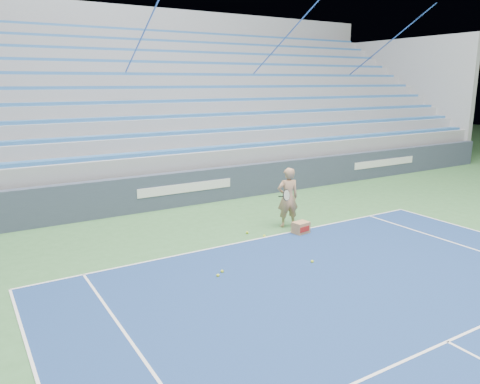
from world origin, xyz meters
The scene contains 9 objects.
sponsor_barrier centered at (0.00, 15.88, 0.55)m, with size 30.00×0.32×1.10m.
bleachers centered at (0.00, 21.60, 2.36)m, with size 31.00×9.15×7.30m.
tennis_player centered at (1.44, 12.35, 0.82)m, with size 0.95×0.89×1.64m.
ball_box centered at (1.40, 11.70, 0.15)m, with size 0.45×0.37×0.31m.
tennis_ball_0 centered at (0.40, 11.93, 0.03)m, with size 0.07×0.07×0.07m, color #C8E32E.
tennis_ball_1 centered at (-1.63, 10.50, 0.03)m, with size 0.07×0.07×0.07m, color #C8E32E.
tennis_ball_2 centered at (0.32, 9.95, 0.03)m, with size 0.07×0.07×0.07m, color #C8E32E.
tennis_ball_3 centered at (-1.81, 10.36, 0.03)m, with size 0.07×0.07×0.07m, color #C8E32E.
tennis_ball_4 centered at (0.18, 12.39, 0.03)m, with size 0.07×0.07×0.07m, color #C8E32E.
Camera 1 is at (-6.03, 2.59, 3.87)m, focal length 35.00 mm.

